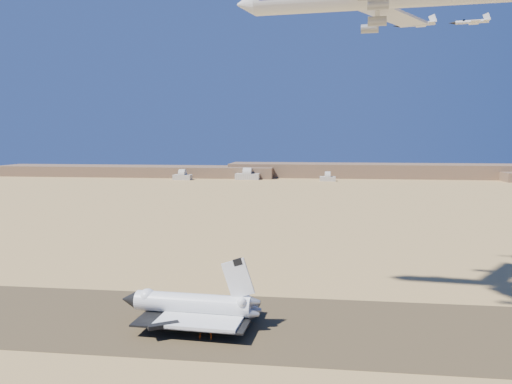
# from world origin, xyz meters

# --- Properties ---
(ground) EXTENTS (1200.00, 1200.00, 0.00)m
(ground) POSITION_xyz_m (0.00, 0.00, 0.00)
(ground) COLOR tan
(ground) RESTS_ON ground
(runway) EXTENTS (600.00, 50.00, 0.06)m
(runway) POSITION_xyz_m (0.00, 0.00, 0.03)
(runway) COLOR #4F3D27
(runway) RESTS_ON ground
(ridgeline) EXTENTS (960.00, 90.00, 18.00)m
(ridgeline) POSITION_xyz_m (65.32, 527.31, 7.63)
(ridgeline) COLOR brown
(ridgeline) RESTS_ON ground
(hangars) EXTENTS (200.50, 29.50, 30.00)m
(hangars) POSITION_xyz_m (-64.00, 478.43, 4.83)
(hangars) COLOR beige
(hangars) RESTS_ON ground
(shuttle) EXTENTS (40.95, 26.65, 20.14)m
(shuttle) POSITION_xyz_m (-4.69, -2.33, 5.41)
(shuttle) COLOR white
(shuttle) RESTS_ON runway
(crew_a) EXTENTS (0.45, 0.68, 1.85)m
(crew_a) POSITION_xyz_m (3.06, -12.31, 0.98)
(crew_a) COLOR #F1500E
(crew_a) RESTS_ON runway
(crew_b) EXTENTS (0.66, 0.93, 1.75)m
(crew_b) POSITION_xyz_m (0.18, -12.31, 0.93)
(crew_b) COLOR #F1500E
(crew_b) RESTS_ON runway
(crew_c) EXTENTS (1.07, 1.25, 1.91)m
(crew_c) POSITION_xyz_m (5.68, -7.97, 1.01)
(crew_c) COLOR #F1500E
(crew_c) RESTS_ON runway
(chase_jet_d) EXTENTS (15.08, 8.73, 3.83)m
(chase_jet_d) POSITION_xyz_m (64.81, 57.24, 93.85)
(chase_jet_d) COLOR silver
(chase_jet_e) EXTENTS (15.09, 8.45, 3.78)m
(chase_jet_e) POSITION_xyz_m (87.99, 72.42, 97.43)
(chase_jet_e) COLOR silver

